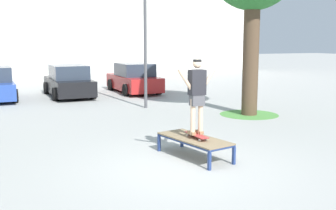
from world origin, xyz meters
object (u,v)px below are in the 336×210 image
Objects in this scene: car_black at (69,82)px; car_red at (134,79)px; skater at (197,91)px; light_post at (145,9)px; skateboard at (196,135)px; skate_box at (194,140)px.

car_black and car_red have the same top height.
light_post reaches higher than skater.
skateboard is 0.99m from skater.
car_black is (-0.75, 11.71, 0.15)m from skateboard.
car_red is at bearing 77.65° from skater.
skater is at bearing -101.46° from light_post.
car_red is (3.36, 0.23, 0.00)m from car_black.
skate_box is at bearing 101.94° from skateboard.
light_post is at bearing 78.31° from skate_box.
skateboard is 11.73m from car_black.
skateboard is at bearing -88.17° from skater.
skateboard is 0.14× the size of light_post.
skate_box is 0.48× the size of car_red.
skater is at bearing -77.82° from skate_box.
skater is 11.76m from car_black.
skater reaches higher than car_black.
car_black is (-0.73, 11.63, 0.28)m from skate_box.
car_red is (2.61, 11.93, -0.84)m from skater.
car_red is at bearing 3.84° from car_black.
car_black is 6.00m from light_post.
light_post reaches higher than car_red.
car_red is at bearing 77.51° from skate_box.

